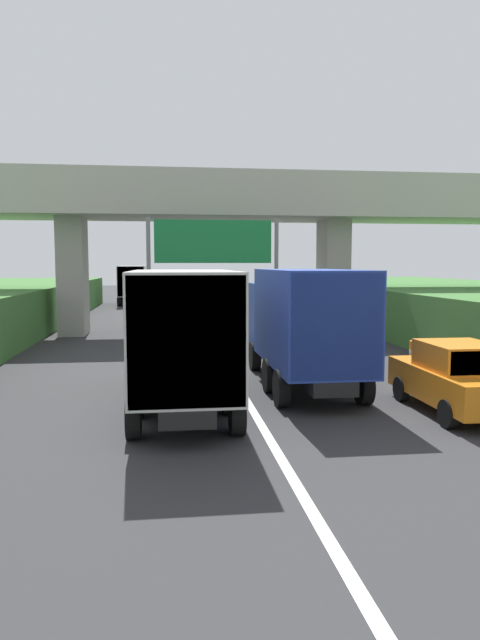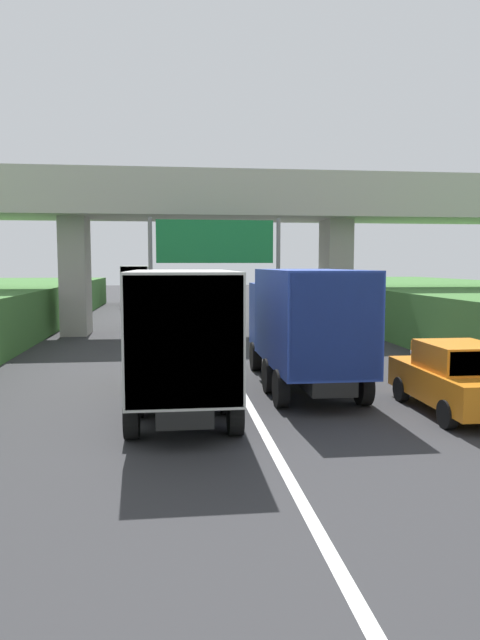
% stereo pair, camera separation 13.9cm
% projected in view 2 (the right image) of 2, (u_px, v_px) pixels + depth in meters
% --- Properties ---
extents(lane_centre_stripe, '(0.20, 89.23, 0.01)m').
position_uv_depth(lane_centre_stripe, '(219.00, 349.00, 24.13)').
color(lane_centre_stripe, white).
rests_on(lane_centre_stripe, ground).
extents(overpass_bridge, '(40.00, 4.80, 8.14)m').
position_uv_depth(overpass_bridge, '(209.00, 214.00, 29.62)').
color(overpass_bridge, '#ADA89E').
rests_on(overpass_bridge, ground).
extents(overhead_highway_sign, '(5.88, 0.18, 5.64)m').
position_uv_depth(overhead_highway_sign, '(215.00, 251.00, 25.41)').
color(overhead_highway_sign, slate).
rests_on(overhead_highway_sign, ground).
extents(truck_white, '(2.44, 7.30, 3.44)m').
position_uv_depth(truck_white, '(137.00, 283.00, 51.23)').
color(truck_white, black).
rests_on(truck_white, ground).
extents(truck_blue, '(2.44, 7.30, 3.44)m').
position_uv_depth(truck_blue, '(303.00, 321.00, 16.59)').
color(truck_blue, black).
rests_on(truck_blue, ground).
extents(truck_yellow, '(2.44, 7.30, 3.44)m').
position_uv_depth(truck_yellow, '(181.00, 332.00, 14.01)').
color(truck_yellow, black).
rests_on(truck_yellow, ground).
extents(car_silver, '(1.86, 4.10, 1.72)m').
position_uv_depth(car_silver, '(289.00, 311.00, 33.59)').
color(car_silver, '#B2B5B7').
rests_on(car_silver, ground).
extents(car_orange, '(1.86, 4.10, 1.72)m').
position_uv_depth(car_orange, '(456.00, 378.00, 13.75)').
color(car_orange, orange).
rests_on(car_orange, ground).
extents(construction_barrel_3, '(0.57, 0.57, 0.90)m').
position_uv_depth(construction_barrel_3, '(473.00, 374.00, 16.43)').
color(construction_barrel_3, orange).
rests_on(construction_barrel_3, ground).
extents(construction_barrel_4, '(0.57, 0.57, 0.90)m').
position_uv_depth(construction_barrel_4, '(419.00, 354.00, 20.11)').
color(construction_barrel_4, orange).
rests_on(construction_barrel_4, ground).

